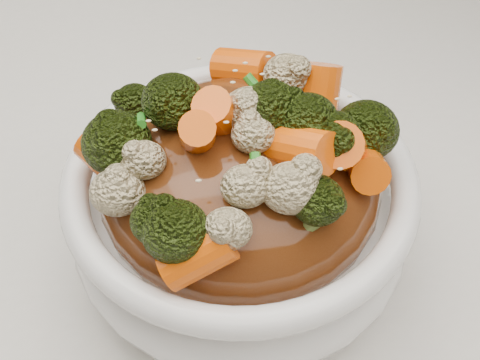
{
  "coord_description": "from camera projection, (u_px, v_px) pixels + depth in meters",
  "views": [
    {
      "loc": [
        -0.02,
        -0.23,
        1.09
      ],
      "look_at": [
        0.0,
        0.01,
        0.82
      ],
      "focal_mm": 50.0,
      "sensor_mm": 36.0,
      "label": 1
    }
  ],
  "objects": [
    {
      "name": "broccoli",
      "position": [
        240.0,
        108.0,
        0.33
      ],
      "size": [
        0.19,
        0.19,
        0.04
      ],
      "primitive_type": null,
      "rotation": [
        0.0,
        0.0,
        -0.23
      ],
      "color": "black",
      "rests_on": "sauce_base"
    },
    {
      "name": "sesame_seeds",
      "position": [
        240.0,
        105.0,
        0.33
      ],
      "size": [
        0.17,
        0.17,
        0.01
      ],
      "primitive_type": null,
      "rotation": [
        0.0,
        0.0,
        -0.23
      ],
      "color": "beige",
      "rests_on": "sauce_base"
    },
    {
      "name": "scallions",
      "position": [
        240.0,
        105.0,
        0.33
      ],
      "size": [
        0.14,
        0.14,
        0.02
      ],
      "primitive_type": null,
      "rotation": [
        0.0,
        0.0,
        -0.23
      ],
      "color": "#267C1C",
      "rests_on": "sauce_base"
    },
    {
      "name": "bowl",
      "position": [
        240.0,
        214.0,
        0.39
      ],
      "size": [
        0.23,
        0.23,
        0.08
      ],
      "primitive_type": null,
      "rotation": [
        0.0,
        0.0,
        -0.23
      ],
      "color": "white",
      "rests_on": "tablecloth"
    },
    {
      "name": "tablecloth",
      "position": [
        241.0,
        289.0,
        0.42
      ],
      "size": [
        1.2,
        0.8,
        0.04
      ],
      "primitive_type": "cube",
      "color": "silver",
      "rests_on": "dining_table"
    },
    {
      "name": "sauce_base",
      "position": [
        240.0,
        183.0,
        0.37
      ],
      "size": [
        0.19,
        0.19,
        0.09
      ],
      "primitive_type": "ellipsoid",
      "rotation": [
        0.0,
        0.0,
        -0.23
      ],
      "color": "#51250D",
      "rests_on": "bowl"
    },
    {
      "name": "carrots",
      "position": [
        240.0,
        106.0,
        0.33
      ],
      "size": [
        0.19,
        0.19,
        0.05
      ],
      "primitive_type": null,
      "rotation": [
        0.0,
        0.0,
        -0.23
      ],
      "color": "#F65D08",
      "rests_on": "sauce_base"
    },
    {
      "name": "cauliflower",
      "position": [
        240.0,
        110.0,
        0.33
      ],
      "size": [
        0.19,
        0.19,
        0.03
      ],
      "primitive_type": null,
      "rotation": [
        0.0,
        0.0,
        -0.23
      ],
      "color": "beige",
      "rests_on": "sauce_base"
    }
  ]
}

